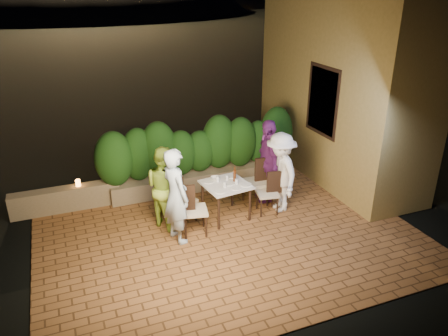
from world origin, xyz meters
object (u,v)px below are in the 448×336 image
beer_bottle (235,174)px  chair_left_front (194,209)px  chair_right_front (267,192)px  diner_white (280,173)px  parapet_lamp (78,183)px  diner_green (165,187)px  chair_left_back (183,199)px  dining_table (226,201)px  diner_blue (176,196)px  chair_right_back (256,181)px  bowl (215,178)px  diner_purple (268,161)px

beer_bottle → chair_left_front: 1.13m
chair_right_front → diner_white: diner_white is taller
chair_left_front → parapet_lamp: 2.69m
beer_bottle → diner_green: size_ratio=0.19×
chair_right_front → parapet_lamp: (-3.59, 1.64, 0.12)m
chair_left_front → chair_left_back: size_ratio=1.04×
dining_table → diner_blue: size_ratio=0.47×
parapet_lamp → dining_table: bearing=-29.3°
dining_table → beer_bottle: bearing=12.5°
diner_green → diner_white: 2.37m
chair_right_front → parapet_lamp: 3.95m
diner_blue → diner_white: 2.33m
dining_table → chair_right_front: size_ratio=0.93×
beer_bottle → parapet_lamp: beer_bottle is taller
dining_table → chair_right_back: 0.89m
beer_bottle → chair_right_back: beer_bottle is taller
beer_bottle → diner_green: 1.41m
bowl → beer_bottle: bearing=-36.4°
chair_left_front → diner_purple: 2.09m
dining_table → beer_bottle: 0.57m
diner_blue → parapet_lamp: size_ratio=12.92×
chair_right_front → diner_green: bearing=2.6°
chair_right_front → chair_left_back: bearing=0.8°
chair_left_back → chair_right_back: bearing=-15.4°
dining_table → chair_left_back: (-0.85, 0.18, 0.11)m
bowl → diner_white: 1.33m
chair_left_back → diner_blue: (-0.29, -0.61, 0.42)m
chair_right_back → diner_white: size_ratio=0.62×
dining_table → bowl: (-0.12, 0.28, 0.40)m
dining_table → diner_white: size_ratio=0.50×
diner_green → bowl: bearing=-110.5°
beer_bottle → chair_right_back: size_ratio=0.30×
beer_bottle → diner_blue: 1.43m
diner_green → diner_purple: size_ratio=0.90×
chair_left_front → parapet_lamp: chair_left_front is taller
chair_left_front → diner_white: (1.93, 0.24, 0.34)m
dining_table → chair_left_front: size_ratio=0.84×
dining_table → chair_right_front: bearing=-7.9°
bowl → diner_blue: bearing=-145.0°
beer_bottle → chair_right_front: 0.82m
bowl → diner_purple: bearing=6.2°
diner_purple → diner_white: bearing=13.0°
chair_left_back → parapet_lamp: bearing=123.7°
dining_table → chair_right_front: (0.87, -0.12, 0.08)m
diner_blue → diner_green: diner_blue is taller
dining_table → diner_blue: 1.33m
beer_bottle → diner_white: diner_white is taller
chair_left_front → chair_right_front: chair_left_front is taller
dining_table → chair_left_back: size_ratio=0.87×
chair_left_back → chair_right_back: chair_right_back is taller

